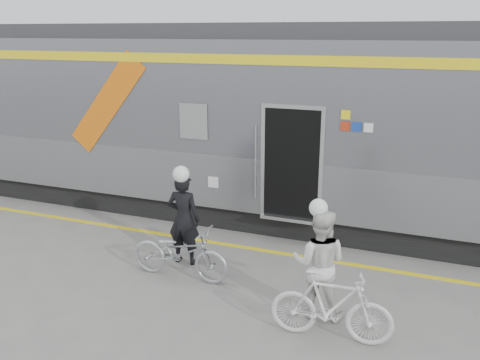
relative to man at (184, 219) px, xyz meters
The scene contains 9 objects.
ground 1.87m from the man, 44.47° to the right, with size 90.00×90.00×0.00m, color slate.
train 3.34m from the man, 103.28° to the left, with size 24.00×3.17×4.10m.
safety_strip 1.75m from the man, 39.06° to the left, with size 24.00×0.12×0.01m, color yellow.
man is the anchor object (origin of this frame).
bicycle_left 0.69m from the man, 70.02° to the right, with size 0.60×1.71×0.90m, color #AAADB2.
woman 2.71m from the man, 18.15° to the right, with size 0.78×0.61×1.61m, color silver.
bicycle_right 3.22m from the man, 25.86° to the right, with size 0.46×1.62×0.97m, color silver.
helmet_man 0.96m from the man, ahead, with size 0.28×0.28×0.28m, color white.
helmet_woman 2.87m from the man, 18.15° to the right, with size 0.26×0.26×0.26m, color white.
Camera 1 is at (2.72, -6.15, 3.94)m, focal length 38.00 mm.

